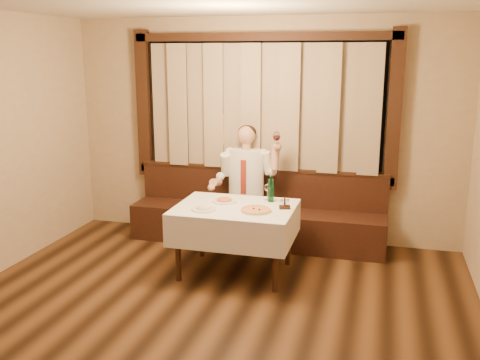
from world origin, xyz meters
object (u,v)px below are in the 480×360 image
(banquette, at_px, (257,218))
(pizza, at_px, (256,210))
(green_bottle, at_px, (271,190))
(pasta_red, at_px, (224,199))
(cruet_caddy, at_px, (285,205))
(pasta_cream, at_px, (204,207))
(seated_man, at_px, (245,177))
(dining_table, at_px, (235,216))

(banquette, height_order, pizza, banquette)
(banquette, relative_size, green_bottle, 10.52)
(banquette, height_order, pasta_red, banquette)
(green_bottle, relative_size, cruet_caddy, 2.45)
(pasta_cream, height_order, seated_man, seated_man)
(seated_man, bearing_deg, pasta_cream, -97.50)
(pasta_cream, bearing_deg, pizza, 8.86)
(pasta_red, relative_size, green_bottle, 0.90)
(pizza, bearing_deg, banquette, 102.74)
(pasta_red, distance_m, pasta_cream, 0.37)
(dining_table, xyz_separation_m, green_bottle, (0.33, 0.28, 0.23))
(pasta_red, bearing_deg, pasta_cream, -108.76)
(green_bottle, bearing_deg, pasta_cream, -141.00)
(seated_man, bearing_deg, green_bottle, -54.68)
(pasta_red, height_order, green_bottle, green_bottle)
(cruet_caddy, bearing_deg, pizza, -164.90)
(dining_table, bearing_deg, cruet_caddy, 4.49)
(banquette, xyz_separation_m, cruet_caddy, (0.53, -0.98, 0.49))
(cruet_caddy, bearing_deg, green_bottle, 112.37)
(banquette, xyz_separation_m, pizza, (0.26, -1.15, 0.46))
(pizza, distance_m, pasta_red, 0.50)
(pasta_red, xyz_separation_m, cruet_caddy, (0.69, -0.10, 0.01))
(dining_table, height_order, cruet_caddy, cruet_caddy)
(pizza, height_order, cruet_caddy, cruet_caddy)
(banquette, xyz_separation_m, green_bottle, (0.33, -0.74, 0.58))
(banquette, xyz_separation_m, dining_table, (0.00, -1.02, 0.34))
(pizza, distance_m, seated_man, 1.14)
(banquette, distance_m, pasta_red, 1.02)
(cruet_caddy, xyz_separation_m, seated_man, (-0.66, 0.89, 0.06))
(pizza, distance_m, pasta_cream, 0.55)
(pasta_red, height_order, seated_man, seated_man)
(dining_table, height_order, pizza, pizza)
(pasta_cream, distance_m, seated_man, 1.16)
(pizza, height_order, seated_man, seated_man)
(pasta_red, bearing_deg, green_bottle, 16.31)
(pasta_red, height_order, pasta_cream, pasta_red)
(dining_table, bearing_deg, seated_man, 97.99)
(banquette, height_order, cruet_caddy, banquette)
(dining_table, bearing_deg, pasta_cream, -142.71)
(pizza, xyz_separation_m, seated_man, (-0.39, 1.06, 0.09))
(pasta_cream, xyz_separation_m, green_bottle, (0.61, 0.50, 0.09))
(pasta_cream, bearing_deg, banquette, 77.17)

